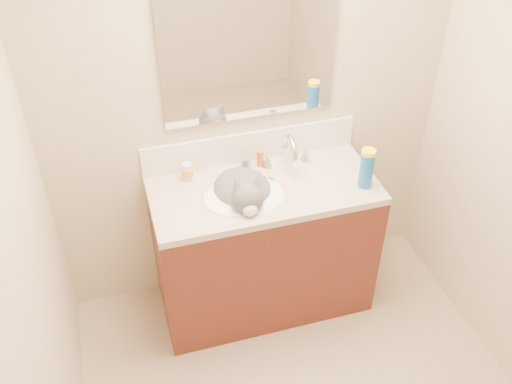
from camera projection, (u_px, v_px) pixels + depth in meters
room_shell at (353, 211)px, 1.86m from camera, size 2.24×2.54×2.52m
vanity_cabinet at (264, 249)px, 3.26m from camera, size 1.20×0.55×0.82m
counter_slab at (264, 190)px, 3.00m from camera, size 1.20×0.55×0.04m
basin at (244, 205)px, 2.98m from camera, size 0.45×0.36×0.14m
faucet at (289, 154)px, 3.08m from camera, size 0.28×0.20×0.21m
cat at (244, 194)px, 2.97m from camera, size 0.36×0.46×0.34m
backsplash at (250, 146)px, 3.13m from camera, size 1.20×0.02×0.18m
mirror at (250, 45)px, 2.76m from camera, size 0.90×0.02×0.80m
pill_bottle at (187, 171)px, 3.02m from camera, size 0.06×0.06×0.10m
pill_label at (188, 172)px, 3.02m from camera, size 0.07×0.07×0.04m
silver_jar at (246, 163)px, 3.11m from camera, size 0.06×0.06×0.07m
amber_bottle at (260, 158)px, 3.11m from camera, size 0.05×0.05×0.10m
toothbrush at (272, 179)px, 3.04m from camera, size 0.09×0.11×0.01m
toothbrush_head at (272, 178)px, 3.04m from camera, size 0.03×0.04×0.02m
spray_can at (366, 170)px, 2.94m from camera, size 0.08×0.08×0.20m
spray_cap at (369, 154)px, 2.87m from camera, size 0.08×0.08×0.04m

